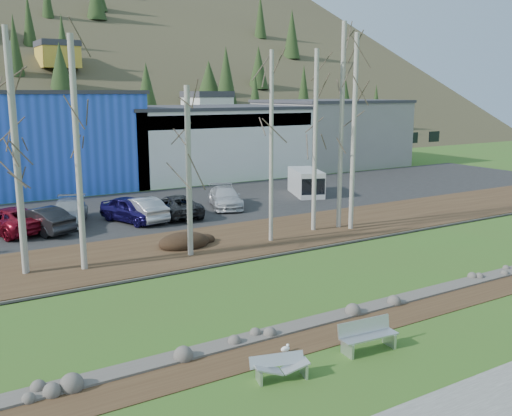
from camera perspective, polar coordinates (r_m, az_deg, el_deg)
ground at (r=19.73m, az=14.72°, el=-13.25°), size 200.00×200.00×0.00m
footpath at (r=17.77m, az=23.20°, el=-16.67°), size 80.00×2.00×0.04m
dirt_strip at (r=21.09m, az=10.54°, el=-11.35°), size 80.00×1.80×0.03m
near_bank_rocks at (r=21.79m, az=8.76°, el=-10.57°), size 80.00×0.80×0.50m
river at (r=24.84m, az=2.61°, el=-7.63°), size 80.00×8.00×0.90m
far_bank_rocks at (r=28.16m, az=-2.09°, el=-5.30°), size 80.00×0.80×0.46m
far_bank at (r=30.86m, az=-5.01°, el=-3.69°), size 80.00×7.00×0.15m
parking_lot at (r=40.29m, az=-11.70°, el=-0.29°), size 80.00×14.00×0.14m
building_blue at (r=51.86m, az=-23.55°, el=6.15°), size 20.40×12.24×8.30m
building_white at (r=57.25m, az=-5.29°, el=6.72°), size 18.36×12.24×6.80m
building_grey at (r=65.87m, az=7.38°, el=7.51°), size 14.28×12.24×7.30m
bench_intact at (r=19.02m, az=11.08°, el=-12.41°), size 2.03×0.78×0.99m
bench_damaged at (r=17.06m, az=2.45°, el=-15.60°), size 1.70×0.93×0.72m
seagull at (r=18.65m, az=2.97°, el=-13.87°), size 0.37×0.19×0.27m
dirt_mound at (r=30.36m, az=-7.22°, el=-3.31°), size 2.78×1.96×0.55m
birch_0 at (r=26.77m, az=-22.92°, el=4.97°), size 0.24×0.24×10.72m
birch_1 at (r=26.93m, az=-22.71°, el=4.35°), size 0.22×0.22×10.10m
birch_2 at (r=26.58m, az=-17.41°, el=5.02°), size 0.28×0.28×10.46m
birch_3 at (r=27.97m, az=-6.74°, el=3.56°), size 0.28×0.28×8.32m
birch_4 at (r=30.46m, az=1.54°, el=6.01°), size 0.22×0.22×10.14m
birch_5 at (r=33.71m, az=9.75°, el=7.34°), size 0.27×0.27×11.28m
birch_6 at (r=33.10m, az=5.93°, el=6.60°), size 0.26×0.26×10.38m
birch_7 at (r=33.96m, az=8.53°, el=7.97°), size 0.28×0.28×11.93m
car_1 at (r=35.20m, az=-20.83°, el=-1.13°), size 3.41×4.85×1.52m
car_2 at (r=35.91m, az=-23.44°, el=-1.10°), size 4.15×5.95×1.51m
car_3 at (r=37.10m, az=-18.24°, el=-0.36°), size 3.63×5.50×1.48m
car_4 at (r=36.50m, az=-12.33°, el=-0.15°), size 3.32×5.02×1.59m
car_5 at (r=36.65m, az=-11.48°, el=-0.11°), size 2.29×4.83×1.53m
car_6 at (r=37.71m, az=-8.04°, el=0.24°), size 2.67×5.23×1.41m
car_7 at (r=40.28m, az=-3.10°, el=1.07°), size 3.53×5.31×1.43m
van_white at (r=45.18m, az=5.07°, el=2.55°), size 3.49×4.96×2.01m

